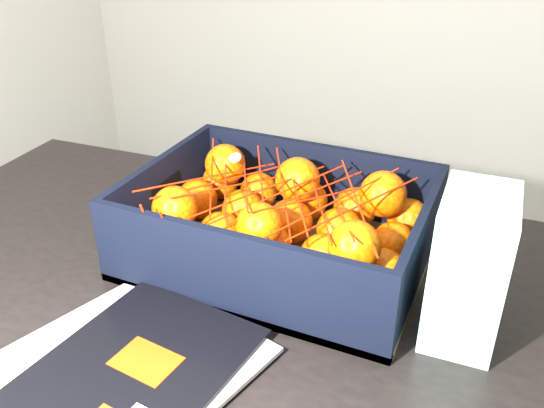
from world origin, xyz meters
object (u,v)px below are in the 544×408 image
at_px(magazine_stack, 121,371).
at_px(retail_carton, 469,267).
at_px(produce_crate, 280,235).
at_px(table, 213,353).

bearing_deg(magazine_stack, retail_carton, 35.56).
xyz_separation_m(magazine_stack, produce_crate, (0.07, 0.31, 0.03)).
bearing_deg(retail_carton, produce_crate, 166.24).
relative_size(produce_crate, retail_carton, 2.21).
distance_m(table, produce_crate, 0.20).
bearing_deg(magazine_stack, produce_crate, 77.12).
distance_m(table, magazine_stack, 0.20).
bearing_deg(table, magazine_stack, -97.57).
bearing_deg(magazine_stack, table, 82.43).
relative_size(magazine_stack, retail_carton, 1.77).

